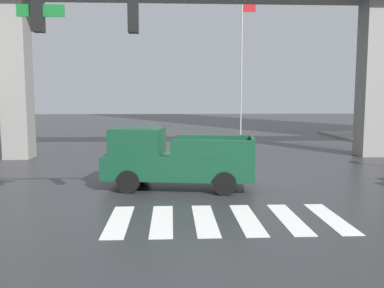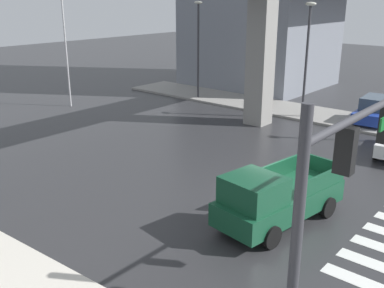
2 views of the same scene
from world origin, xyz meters
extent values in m
plane|color=#2D2D30|center=(0.00, 0.00, 0.00)|extent=(120.00, 120.00, 0.00)
cube|color=silver|center=(-2.75, -5.33, 0.01)|extent=(0.55, 2.80, 0.01)
cube|color=gray|center=(9.23, 6.00, 4.04)|extent=(1.30, 1.30, 8.08)
cube|color=gray|center=(13.36, 2.00, 0.07)|extent=(4.00, 36.00, 0.15)
cube|color=#14472D|center=(-1.13, -1.49, 0.78)|extent=(5.32, 2.60, 0.80)
cube|color=#14472D|center=(-2.56, -1.29, 1.63)|extent=(1.93, 1.97, 0.90)
cube|color=#3F5160|center=(-3.03, -1.22, 1.63)|extent=(0.34, 1.67, 0.77)
cube|color=#14472D|center=(-0.12, -2.52, 1.48)|extent=(2.64, 0.48, 0.60)
cube|color=#14472D|center=(0.13, -0.79, 1.48)|extent=(2.64, 0.48, 0.60)
cube|color=#14472D|center=(1.35, -1.85, 1.48)|extent=(0.35, 1.74, 0.60)
cylinder|color=black|center=(-2.82, -2.16, 0.38)|extent=(0.79, 0.39, 0.76)
cylinder|color=black|center=(-2.57, -0.37, 0.38)|extent=(0.79, 0.39, 0.76)
cylinder|color=black|center=(0.31, -2.61, 0.38)|extent=(0.79, 0.39, 0.76)
cylinder|color=black|center=(0.56, -0.82, 0.38)|extent=(0.79, 0.39, 0.76)
cylinder|color=black|center=(7.49, -1.89, 0.32)|extent=(0.67, 0.32, 0.64)
cube|color=#1E3899|center=(13.97, 0.46, 0.64)|extent=(4.43, 2.10, 0.64)
cube|color=#384756|center=(13.87, 0.45, 1.34)|extent=(2.35, 1.67, 0.76)
cylinder|color=black|center=(15.22, 1.42, 0.32)|extent=(0.66, 0.29, 0.64)
cylinder|color=black|center=(12.57, 1.21, 0.32)|extent=(0.66, 0.29, 0.64)
cylinder|color=black|center=(12.71, -0.51, 0.32)|extent=(0.66, 0.29, 0.64)
cube|color=black|center=(-6.68, -5.64, 5.08)|extent=(0.24, 0.32, 0.84)
sphere|color=orange|center=(-6.68, -5.64, 5.08)|extent=(0.17, 0.17, 0.17)
cylinder|color=#38383D|center=(12.16, 4.48, 3.50)|extent=(0.16, 0.16, 7.00)
ellipsoid|color=beige|center=(12.16, 4.48, 7.12)|extent=(0.44, 0.70, 0.24)
cylinder|color=#38383D|center=(12.16, 13.28, 3.50)|extent=(0.16, 0.16, 7.00)
ellipsoid|color=beige|center=(12.16, 13.28, 7.12)|extent=(0.44, 0.70, 0.24)
cylinder|color=silver|center=(4.37, 18.76, 5.41)|extent=(0.12, 0.12, 10.81)
camera|label=1|loc=(-1.40, -15.78, 3.17)|focal=39.12mm
camera|label=2|loc=(-13.90, -8.33, 7.61)|focal=41.78mm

